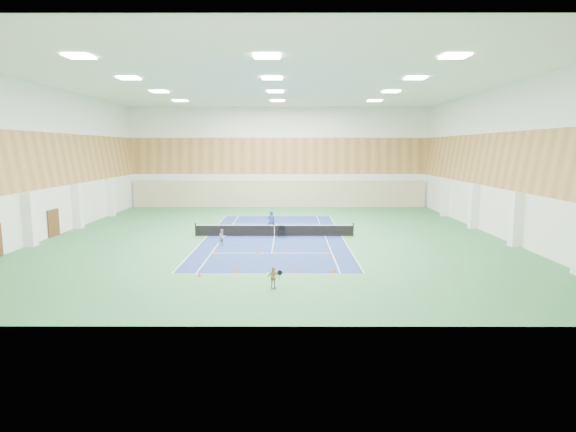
{
  "coord_description": "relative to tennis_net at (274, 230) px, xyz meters",
  "views": [
    {
      "loc": [
        1.17,
        -38.47,
        7.07
      ],
      "look_at": [
        1.11,
        -2.36,
        2.0
      ],
      "focal_mm": 30.0,
      "sensor_mm": 36.0,
      "label": 1
    }
  ],
  "objects": [
    {
      "name": "ground",
      "position": [
        0.0,
        0.0,
        -0.55
      ],
      "size": [
        40.0,
        40.0,
        0.0
      ],
      "primitive_type": "plane",
      "color": "#327543",
      "rests_on": "ground"
    },
    {
      "name": "room_shell",
      "position": [
        0.0,
        0.0,
        5.45
      ],
      "size": [
        36.0,
        40.0,
        12.0
      ],
      "primitive_type": null,
      "color": "white",
      "rests_on": "ground"
    },
    {
      "name": "wood_cladding",
      "position": [
        0.0,
        0.0,
        7.45
      ],
      "size": [
        36.0,
        40.0,
        8.0
      ],
      "primitive_type": null,
      "color": "#B67C43",
      "rests_on": "room_shell"
    },
    {
      "name": "ceiling_light_grid",
      "position": [
        0.0,
        0.0,
        11.37
      ],
      "size": [
        21.4,
        25.4,
        0.06
      ],
      "primitive_type": null,
      "color": "white",
      "rests_on": "room_shell"
    },
    {
      "name": "court_surface",
      "position": [
        0.0,
        0.0,
        -0.55
      ],
      "size": [
        10.97,
        23.77,
        0.01
      ],
      "primitive_type": "cube",
      "color": "navy",
      "rests_on": "ground"
    },
    {
      "name": "tennis_balls_scatter",
      "position": [
        0.0,
        0.0,
        -0.5
      ],
      "size": [
        10.57,
        22.77,
        0.07
      ],
      "primitive_type": null,
      "color": "#ACCD22",
      "rests_on": "ground"
    },
    {
      "name": "tennis_net",
      "position": [
        0.0,
        0.0,
        0.0
      ],
      "size": [
        12.8,
        0.1,
        1.1
      ],
      "primitive_type": null,
      "color": "black",
      "rests_on": "ground"
    },
    {
      "name": "back_curtain",
      "position": [
        0.0,
        19.75,
        1.05
      ],
      "size": [
        35.4,
        0.16,
        3.2
      ],
      "primitive_type": "cube",
      "color": "#C6B793",
      "rests_on": "ground"
    },
    {
      "name": "door_left_b",
      "position": [
        -17.92,
        0.0,
        0.55
      ],
      "size": [
        0.08,
        1.8,
        2.2
      ],
      "primitive_type": "cube",
      "color": "#593319",
      "rests_on": "ground"
    },
    {
      "name": "coach",
      "position": [
        -0.33,
        1.65,
        0.4
      ],
      "size": [
        0.81,
        0.66,
        1.9
      ],
      "primitive_type": "imported",
      "rotation": [
        0.0,
        0.0,
        3.48
      ],
      "color": "navy",
      "rests_on": "ground"
    },
    {
      "name": "child_court",
      "position": [
        -3.74,
        -3.54,
        0.05
      ],
      "size": [
        0.73,
        0.72,
        1.19
      ],
      "primitive_type": "imported",
      "rotation": [
        0.0,
        0.0,
        0.73
      ],
      "color": "gray",
      "rests_on": "ground"
    },
    {
      "name": "child_apron",
      "position": [
        0.37,
        -14.71,
        0.01
      ],
      "size": [
        0.71,
        0.5,
        1.11
      ],
      "primitive_type": "imported",
      "rotation": [
        0.0,
        0.0,
        0.38
      ],
      "color": "#A1865C",
      "rests_on": "ground"
    },
    {
      "name": "ball_cart",
      "position": [
        0.58,
        -0.6,
        -0.07
      ],
      "size": [
        0.58,
        0.58,
        0.95
      ],
      "primitive_type": null,
      "rotation": [
        0.0,
        0.0,
        0.05
      ],
      "color": "black",
      "rests_on": "ground"
    },
    {
      "name": "cone_svc_a",
      "position": [
        -3.81,
        -6.78,
        -0.43
      ],
      "size": [
        0.22,
        0.22,
        0.24
      ],
      "primitive_type": "cone",
      "color": "orange",
      "rests_on": "ground"
    },
    {
      "name": "cone_svc_b",
      "position": [
        -0.94,
        -6.51,
        -0.43
      ],
      "size": [
        0.22,
        0.22,
        0.24
      ],
      "primitive_type": "cone",
      "color": "orange",
      "rests_on": "ground"
    },
    {
      "name": "cone_svc_c",
      "position": [
        0.83,
        -6.24,
        -0.45
      ],
      "size": [
        0.18,
        0.18,
        0.2
      ],
      "primitive_type": "cone",
      "color": "#DC500B",
      "rests_on": "ground"
    },
    {
      "name": "cone_svc_d",
      "position": [
        3.98,
        -6.23,
        -0.45
      ],
      "size": [
        0.18,
        0.18,
        0.2
      ],
      "primitive_type": "cone",
      "color": "#D7520B",
      "rests_on": "ground"
    },
    {
      "name": "cone_base_a",
      "position": [
        -3.79,
        -12.45,
        -0.45
      ],
      "size": [
        0.19,
        0.19,
        0.21
      ],
      "primitive_type": "cone",
      "color": "#F44E0C",
      "rests_on": "ground"
    },
    {
      "name": "cone_base_b",
      "position": [
        -1.77,
        -11.51,
        -0.43
      ],
      "size": [
        0.22,
        0.22,
        0.24
      ],
      "primitive_type": "cone",
      "color": "#FF5A0D",
      "rests_on": "ground"
    },
    {
      "name": "cone_base_c",
      "position": [
        1.73,
        -11.51,
        -0.43
      ],
      "size": [
        0.21,
        0.21,
        0.23
      ],
      "primitive_type": "cone",
      "color": "#FD600D",
      "rests_on": "ground"
    },
    {
      "name": "cone_base_d",
      "position": [
        3.77,
        -11.52,
        -0.43
      ],
      "size": [
        0.22,
        0.22,
        0.24
      ],
      "primitive_type": "cone",
      "color": "orange",
      "rests_on": "ground"
    }
  ]
}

